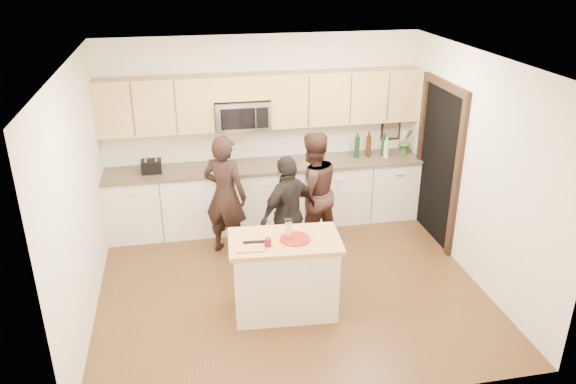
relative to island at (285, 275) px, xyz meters
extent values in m
plane|color=#51361B|center=(0.15, 0.49, -0.45)|extent=(4.50, 4.50, 0.00)
cube|color=beige|center=(0.15, 2.49, 0.90)|extent=(4.50, 0.02, 2.70)
cube|color=beige|center=(0.15, -1.51, 0.90)|extent=(4.50, 0.02, 2.70)
cube|color=beige|center=(-2.10, 0.49, 0.90)|extent=(0.02, 4.00, 2.70)
cube|color=beige|center=(2.40, 0.49, 0.90)|extent=(0.02, 4.00, 2.70)
cube|color=white|center=(0.15, 0.49, 2.25)|extent=(4.50, 4.00, 0.02)
cube|color=silver|center=(0.15, 2.18, 0.00)|extent=(4.50, 0.62, 0.90)
cube|color=brown|center=(0.15, 2.17, 0.47)|extent=(4.50, 0.66, 0.04)
cube|color=tan|center=(-1.32, 2.32, 1.37)|extent=(1.55, 0.33, 0.75)
cube|color=tan|center=(1.32, 2.32, 1.37)|extent=(2.17, 0.33, 0.75)
cube|color=tan|center=(-0.16, 2.32, 1.58)|extent=(0.78, 0.33, 0.33)
cube|color=silver|center=(-0.16, 2.29, 1.20)|extent=(0.76, 0.40, 0.40)
cube|color=black|center=(-0.24, 2.09, 1.20)|extent=(0.47, 0.01, 0.29)
cube|color=black|center=(0.10, 2.09, 1.20)|extent=(0.17, 0.01, 0.29)
cube|color=black|center=(2.39, 1.39, 0.60)|extent=(0.02, 1.05, 2.10)
cube|color=black|center=(2.37, 0.81, 0.60)|extent=(0.06, 0.10, 2.10)
cube|color=black|center=(2.37, 1.96, 0.60)|extent=(0.06, 0.10, 2.10)
cube|color=black|center=(2.37, 1.39, 1.70)|extent=(0.06, 1.25, 0.10)
cube|color=black|center=(2.10, 2.47, 0.83)|extent=(0.30, 0.03, 0.38)
cube|color=tan|center=(2.10, 2.46, 0.83)|extent=(0.24, 0.00, 0.32)
cube|color=white|center=(-0.80, 1.86, 0.25)|extent=(0.34, 0.01, 0.48)
cube|color=white|center=(-0.80, 2.16, 0.48)|extent=(0.34, 0.60, 0.01)
cube|color=silver|center=(0.00, 0.00, -0.03)|extent=(1.15, 0.72, 0.85)
cube|color=tan|center=(0.00, 0.00, 0.42)|extent=(1.25, 0.79, 0.05)
cylinder|color=maroon|center=(0.11, -0.03, 0.45)|extent=(0.33, 0.33, 0.02)
cube|color=silver|center=(0.04, -0.03, 0.57)|extent=(0.07, 0.05, 0.21)
cube|color=black|center=(0.04, -0.03, 0.68)|extent=(0.08, 0.05, 0.02)
cylinder|color=maroon|center=(-0.20, -0.11, 0.49)|extent=(0.07, 0.07, 0.09)
cube|color=tan|center=(-0.39, -0.14, 0.46)|extent=(0.31, 0.19, 0.02)
cube|color=black|center=(-0.32, -0.05, 0.48)|extent=(0.26, 0.05, 0.02)
cube|color=silver|center=(-0.32, -0.18, 0.47)|extent=(0.18, 0.04, 0.01)
cube|color=black|center=(-1.43, 2.16, 0.58)|extent=(0.27, 0.20, 0.18)
cube|color=silver|center=(-1.50, 2.16, 0.67)|extent=(0.03, 0.15, 0.00)
cube|color=silver|center=(-1.36, 2.16, 0.67)|extent=(0.03, 0.15, 0.00)
cylinder|color=#103219|center=(1.50, 2.20, 0.67)|extent=(0.07, 0.07, 0.37)
cylinder|color=#381D0A|center=(1.68, 2.22, 0.67)|extent=(0.07, 0.07, 0.37)
cylinder|color=#BDBC94|center=(1.91, 2.10, 0.64)|extent=(0.08, 0.08, 0.32)
cylinder|color=#103219|center=(1.91, 2.20, 0.66)|extent=(0.08, 0.08, 0.34)
cylinder|color=#BDBC94|center=(2.25, 2.28, 0.65)|extent=(0.07, 0.07, 0.32)
imported|color=#437B31|center=(2.25, 2.21, 0.69)|extent=(0.25, 0.22, 0.41)
imported|color=black|center=(-0.50, 1.47, 0.36)|extent=(0.71, 0.65, 1.64)
imported|color=#331D19|center=(0.62, 1.36, 0.36)|extent=(0.94, 0.81, 1.64)
imported|color=black|center=(0.22, 0.90, 0.30)|extent=(0.94, 0.79, 1.51)
camera|label=1|loc=(-0.99, -5.20, 3.30)|focal=35.00mm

